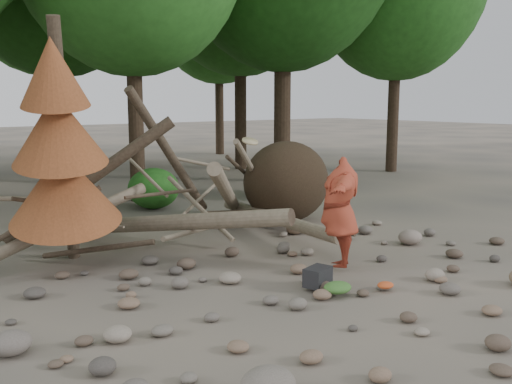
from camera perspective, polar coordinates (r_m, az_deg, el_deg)
ground at (r=9.26m, az=7.83°, el=-9.53°), size 120.00×120.00×0.00m
deadfall_pile at (r=13.44m, az=1.32°, el=0.62°), size 8.55×5.24×3.30m
dead_conifer at (r=10.09m, az=-18.97°, el=3.88°), size 2.06×2.16×4.35m
bush_mid at (r=15.83m, az=-10.21°, el=0.36°), size 1.40×1.40×1.12m
bush_right at (r=17.45m, az=3.39°, el=2.10°), size 2.00×2.00×1.60m
frisbee_thrower at (r=9.96m, az=8.39°, el=-1.99°), size 3.16×1.97×2.33m
backpack at (r=9.14m, az=6.18°, el=-8.77°), size 0.51×0.41×0.30m
cloth_green at (r=8.90m, az=8.15°, el=-9.74°), size 0.46×0.38×0.17m
cloth_orange at (r=9.25m, az=12.82°, el=-9.36°), size 0.28×0.23×0.10m
boulder_mid_right at (r=12.23m, az=15.17°, el=-4.38°), size 0.51×0.46×0.31m
boulder_mid_left at (r=7.48m, az=-23.34°, el=-13.69°), size 0.49×0.44×0.29m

